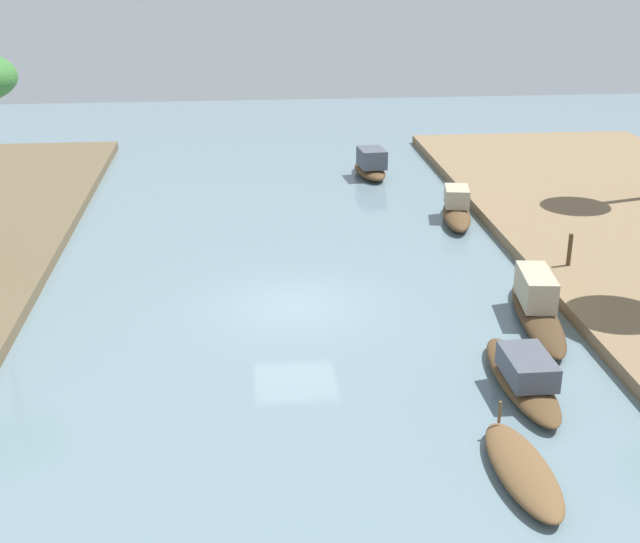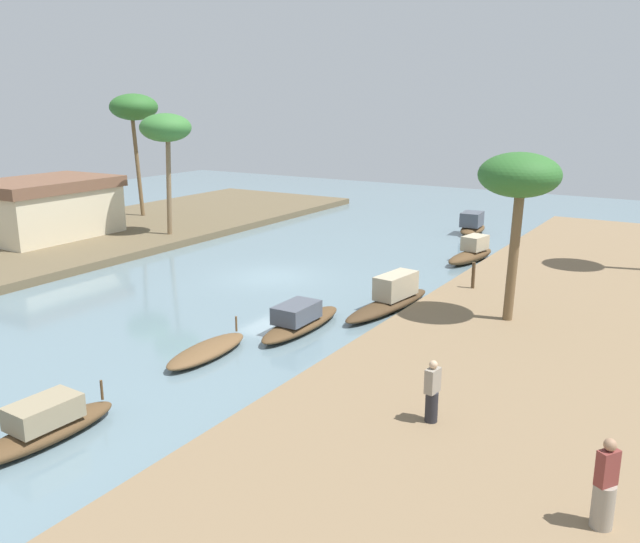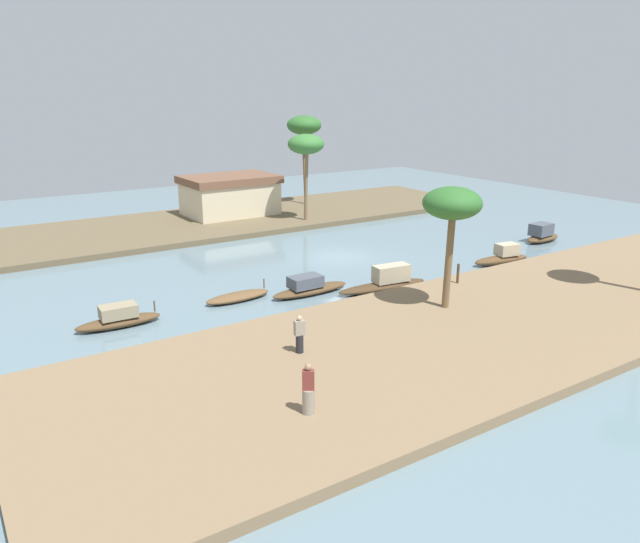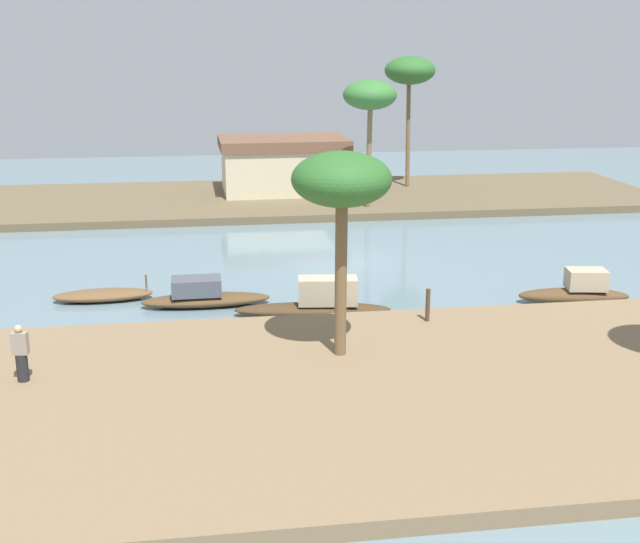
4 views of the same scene
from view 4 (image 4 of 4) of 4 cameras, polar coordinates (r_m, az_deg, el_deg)
name	(u,v)px [view 4 (image 4 of 4)]	position (r m, az deg, el deg)	size (l,w,h in m)	color
river_water	(333,262)	(33.70, 0.94, 0.68)	(69.41, 69.41, 0.00)	slate
riverbank_left	(417,391)	(21.07, 6.95, -8.47)	(42.20, 11.80, 0.40)	#846B4C
riverbank_right	(296,198)	(46.80, -1.74, 5.25)	(42.20, 11.80, 0.40)	brown
sampan_upstream_small	(318,303)	(26.90, -0.12, -2.23)	(5.39, 1.72, 1.34)	#47331E
sampan_with_tall_canopy	(203,296)	(28.24, -8.35, -1.71)	(4.50, 1.18, 1.03)	brown
sampan_downstream_large	(103,295)	(29.63, -15.23, -1.64)	(3.54, 1.22, 0.89)	brown
sampan_midstream	(577,291)	(29.64, 17.88, -1.36)	(4.01, 1.65, 1.25)	brown
person_by_mooring	(21,355)	(22.14, -20.56, -5.60)	(0.44, 0.34, 1.54)	#232328
mooring_post	(428,305)	(25.44, 7.70, -2.38)	(0.14, 0.14, 1.06)	#4C3823
palm_tree_left_near	(342,184)	(21.39, 1.55, 6.29)	(2.70, 2.70, 5.75)	brown
palm_tree_right_tall	(370,97)	(42.46, 3.58, 12.34)	(2.81, 2.81, 6.70)	#7F6647
palm_tree_right_short	(410,72)	(49.41, 6.44, 13.97)	(3.03, 3.03, 7.79)	brown
riverside_building	(283,164)	(47.67, -2.66, 7.66)	(7.52, 5.30, 3.19)	beige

